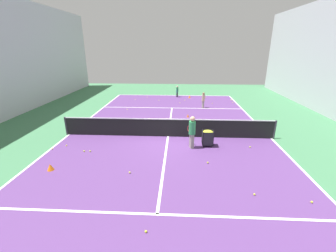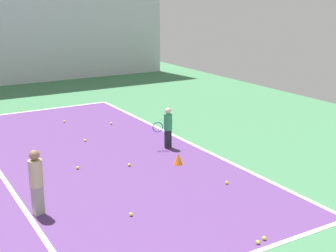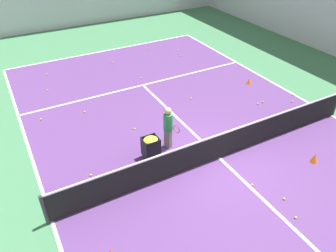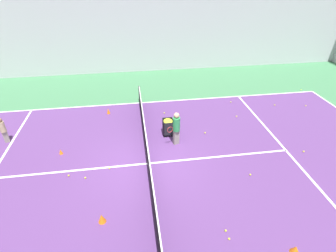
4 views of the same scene
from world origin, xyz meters
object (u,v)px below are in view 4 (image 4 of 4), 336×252
at_px(tennis_net, 148,153).
at_px(child_midcourt, 3,129).
at_px(coach_at_net, 176,127).
at_px(ball_cart, 168,124).
at_px(training_cone_1, 102,218).

height_order(tennis_net, child_midcourt, child_midcourt).
bearing_deg(tennis_net, coach_at_net, 131.50).
distance_m(coach_at_net, child_midcourt, 7.86).
height_order(ball_cart, training_cone_1, ball_cart).
height_order(tennis_net, training_cone_1, tennis_net).
relative_size(tennis_net, child_midcourt, 9.05).
relative_size(coach_at_net, training_cone_1, 5.03).
relative_size(tennis_net, ball_cart, 13.94).
bearing_deg(coach_at_net, tennis_net, 22.75).
height_order(tennis_net, ball_cart, tennis_net).
distance_m(coach_at_net, training_cone_1, 5.04).
xyz_separation_m(tennis_net, ball_cart, (-2.04, 1.14, 0.04)).
xyz_separation_m(coach_at_net, training_cone_1, (3.90, -3.10, -0.77)).
relative_size(child_midcourt, ball_cart, 1.54).
distance_m(child_midcourt, training_cone_1, 6.99).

